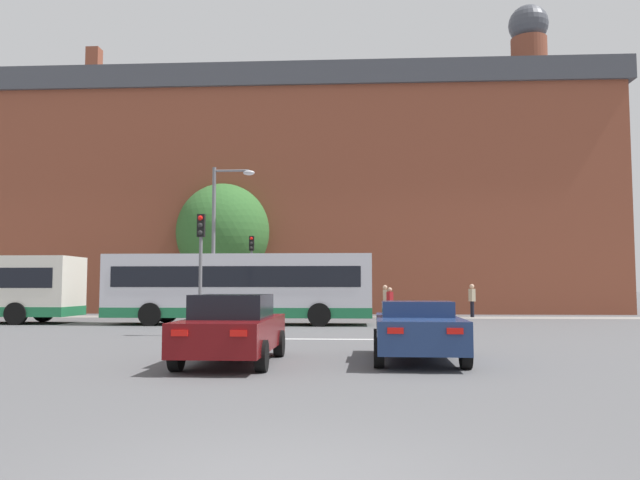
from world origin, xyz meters
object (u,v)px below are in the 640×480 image
pedestrian_waiting (472,297)px  bus_crossing_lead (240,287)px  car_roadster_right (417,330)px  pedestrian_walking_east (385,298)px  traffic_light_near_left (201,254)px  car_saloon_left (233,328)px  pedestrian_walking_west (390,300)px  street_lamp_junction (221,229)px  traffic_light_far_left (251,263)px

pedestrian_waiting → bus_crossing_lead: bearing=-75.8°
car_roadster_right → pedestrian_walking_east: size_ratio=2.46×
car_roadster_right → traffic_light_near_left: size_ratio=1.04×
traffic_light_near_left → pedestrian_walking_east: bearing=62.4°
car_saloon_left → pedestrian_walking_east: size_ratio=2.52×
bus_crossing_lead → pedestrian_walking_west: 9.23m
bus_crossing_lead → street_lamp_junction: size_ratio=1.71×
bus_crossing_lead → street_lamp_junction: street_lamp_junction is taller
car_roadster_right → bus_crossing_lead: 14.85m
bus_crossing_lead → traffic_light_near_left: 6.58m
street_lamp_junction → pedestrian_walking_east: street_lamp_junction is taller
traffic_light_far_left → pedestrian_walking_east: traffic_light_far_left is taller
traffic_light_far_left → street_lamp_junction: size_ratio=0.64×
pedestrian_walking_east → pedestrian_walking_west: size_ratio=1.08×
car_saloon_left → pedestrian_waiting: 23.18m
car_roadster_right → pedestrian_walking_east: 20.17m
pedestrian_waiting → pedestrian_walking_west: bearing=-91.1°
street_lamp_junction → pedestrian_waiting: size_ratio=3.76×
car_roadster_right → bus_crossing_lead: bus_crossing_lead is taller
pedestrian_waiting → traffic_light_near_left: bearing=-58.5°
traffic_light_near_left → street_lamp_junction: size_ratio=0.61×
traffic_light_near_left → street_lamp_junction: 5.55m
street_lamp_junction → pedestrian_walking_west: street_lamp_junction is taller
bus_crossing_lead → traffic_light_far_left: traffic_light_far_left is taller
traffic_light_far_left → pedestrian_waiting: (12.13, 1.42, -1.89)m
car_roadster_right → pedestrian_waiting: pedestrian_waiting is taller
traffic_light_far_left → street_lamp_junction: bearing=-91.5°
pedestrian_walking_east → pedestrian_waiting: bearing=95.1°
car_saloon_left → car_roadster_right: 4.22m
street_lamp_junction → pedestrian_waiting: 15.24m
car_saloon_left → pedestrian_waiting: size_ratio=2.44×
car_roadster_right → traffic_light_far_left: (-7.08, 19.13, 2.28)m
traffic_light_near_left → pedestrian_walking_east: 15.22m
traffic_light_near_left → car_roadster_right: bearing=-44.9°
pedestrian_walking_east → car_roadster_right: bearing=-0.1°
traffic_light_near_left → pedestrian_walking_west: (7.22, 12.39, -1.87)m
car_saloon_left → pedestrian_waiting: (9.20, 21.27, 0.32)m
traffic_light_far_left → pedestrian_walking_east: bearing=8.1°
bus_crossing_lead → pedestrian_walking_east: bus_crossing_lead is taller
pedestrian_walking_east → car_saloon_left: bearing=-11.3°
car_saloon_left → traffic_light_far_left: (-2.92, 19.85, 2.20)m
car_roadster_right → pedestrian_walking_east: (0.22, 20.17, 0.35)m
pedestrian_walking_east → street_lamp_junction: bearing=-42.4°
bus_crossing_lead → traffic_light_near_left: bearing=178.5°
car_roadster_right → traffic_light_near_left: 9.83m
car_saloon_left → bus_crossing_lead: (-2.47, 13.97, 0.90)m
car_saloon_left → bus_crossing_lead: bearing=100.3°
car_roadster_right → traffic_light_far_left: 20.53m
pedestrian_waiting → pedestrian_walking_east: size_ratio=1.03×
bus_crossing_lead → pedestrian_waiting: bearing=-58.0°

